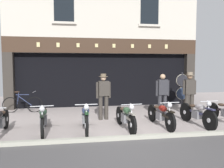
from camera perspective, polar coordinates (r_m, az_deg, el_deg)
name	(u,v)px	position (r m, az deg, el deg)	size (l,w,h in m)	color
ground	(141,156)	(5.41, 7.36, -17.42)	(21.25, 22.00, 0.18)	#A59895
shop_facade	(100,71)	(12.89, -2.90, 3.19)	(9.55, 4.42, 6.18)	black
motorcycle_far_left	(0,121)	(7.35, -26.28, -8.28)	(0.62, 1.95, 0.90)	black
motorcycle_left	(43,118)	(7.19, -16.79, -8.22)	(0.62, 2.04, 0.91)	black
motorcycle_center_left	(85,117)	(7.02, -6.67, -8.23)	(0.62, 2.00, 0.93)	black
motorcycle_center	(126,116)	(7.17, 3.42, -8.12)	(0.62, 1.93, 0.90)	black
motorcycle_center_right	(161,114)	(7.67, 12.12, -7.37)	(0.62, 1.99, 0.90)	black
motorcycle_right	(197,113)	(8.11, 20.56, -6.82)	(0.62, 1.95, 0.93)	black
salesman_left	(103,94)	(8.40, -2.16, -2.57)	(0.55, 0.33, 1.70)	#38332D
shopkeeper_center	(162,93)	(9.25, 12.52, -2.14)	(0.56, 0.25, 1.67)	#2D2D33
salesman_right	(189,91)	(9.80, 18.80, -1.61)	(0.56, 0.37, 1.74)	#38332D
tyre_sign_pole	(182,87)	(10.96, 17.10, -0.82)	(0.56, 0.06, 1.71)	#232328
advert_board_near	(80,67)	(11.19, -7.94, 4.12)	(0.65, 0.03, 0.93)	silver
leaning_bicycle	(22,104)	(10.52, -21.53, -4.65)	(1.68, 0.50, 0.93)	black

